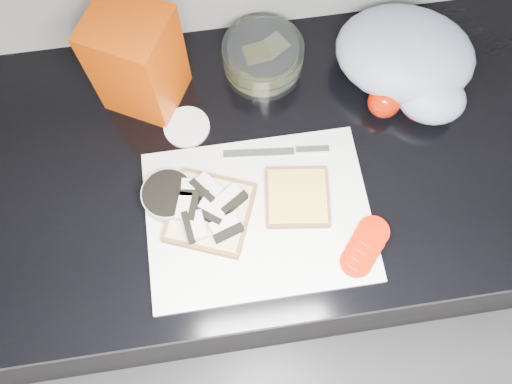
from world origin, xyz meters
TOP-DOWN VIEW (x-y plane):
  - base_cabinet at (0.00, 1.20)m, footprint 3.50×0.60m
  - countertop at (0.00, 1.20)m, footprint 3.50×0.64m
  - cutting_board at (-0.09, 1.07)m, footprint 0.40×0.30m
  - bread_left at (-0.17, 1.09)m, footprint 0.19×0.19m
  - bread_right at (-0.02, 1.10)m, footprint 0.13×0.13m
  - tomato_slices at (0.08, 0.99)m, footprint 0.11×0.12m
  - knife at (-0.01, 1.19)m, footprint 0.20×0.03m
  - seed_tub at (-0.24, 1.13)m, footprint 0.09×0.09m
  - tub_lid at (-0.20, 1.28)m, footprint 0.10×0.10m
  - glass_bowl at (-0.03, 1.39)m, footprint 0.16×0.16m
  - bread_bag at (-0.27, 1.36)m, footprint 0.18×0.17m
  - steel_canister at (-0.25, 1.39)m, footprint 0.09×0.09m
  - grocery_bag at (0.24, 1.33)m, footprint 0.33×0.32m
  - whole_tomatoes at (0.21, 1.25)m, footprint 0.13×0.08m

SIDE VIEW (x-z plane):
  - base_cabinet at x=0.00m, z-range 0.00..0.86m
  - countertop at x=0.00m, z-range 0.86..0.90m
  - tub_lid at x=-0.20m, z-range 0.90..0.91m
  - cutting_board at x=-0.09m, z-range 0.90..0.91m
  - knife at x=-0.01m, z-range 0.91..0.92m
  - bread_right at x=-0.02m, z-range 0.91..0.93m
  - tomato_slices at x=0.08m, z-range 0.91..0.94m
  - seed_tub at x=-0.24m, z-range 0.90..0.95m
  - bread_left at x=-0.17m, z-range 0.90..0.95m
  - whole_tomatoes at x=0.21m, z-range 0.90..0.96m
  - glass_bowl at x=-0.03m, z-range 0.90..0.97m
  - grocery_bag at x=0.24m, z-range 0.90..1.02m
  - steel_canister at x=-0.25m, z-range 0.90..1.11m
  - bread_bag at x=-0.27m, z-range 0.90..1.11m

